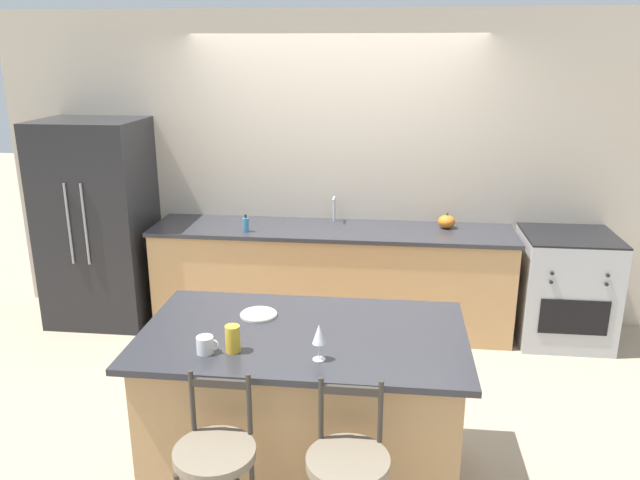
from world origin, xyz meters
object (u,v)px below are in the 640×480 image
object	(u,v)px
dinner_plate	(259,314)
soap_bottle	(246,225)
refrigerator	(99,223)
coffee_mug	(206,345)
oven_range	(564,287)
tumbler_cup	(233,339)
bar_stool_near	(216,473)
pumpkin_decoration	(447,222)
wine_glass	(319,335)

from	to	relation	value
dinner_plate	soap_bottle	xyz separation A→B (m)	(-0.46, 1.69, 0.04)
refrigerator	coffee_mug	bearing A→B (deg)	-54.37
dinner_plate	oven_range	bearing A→B (deg)	40.13
refrigerator	tumbler_cup	size ratio (longest dim) A/B	12.90
bar_stool_near	pumpkin_decoration	world-z (taller)	pumpkin_decoration
oven_range	coffee_mug	world-z (taller)	coffee_mug
dinner_plate	wine_glass	xyz separation A→B (m)	(0.40, -0.48, 0.12)
soap_bottle	refrigerator	bearing A→B (deg)	173.46
oven_range	wine_glass	bearing A→B (deg)	-127.57
oven_range	dinner_plate	bearing A→B (deg)	-139.87
dinner_plate	tumbler_cup	bearing A→B (deg)	-94.72
bar_stool_near	pumpkin_decoration	xyz separation A→B (m)	(1.23, 2.90, 0.42)
refrigerator	tumbler_cup	bearing A→B (deg)	-51.88
oven_range	soap_bottle	xyz separation A→B (m)	(-2.67, -0.17, 0.51)
dinner_plate	tumbler_cup	world-z (taller)	tumbler_cup
refrigerator	oven_range	world-z (taller)	refrigerator
coffee_mug	tumbler_cup	bearing A→B (deg)	13.39
dinner_plate	pumpkin_decoration	bearing A→B (deg)	58.67
coffee_mug	tumbler_cup	size ratio (longest dim) A/B	0.83
bar_stool_near	tumbler_cup	size ratio (longest dim) A/B	7.06
wine_glass	soap_bottle	world-z (taller)	wine_glass
oven_range	dinner_plate	xyz separation A→B (m)	(-2.20, -1.86, 0.47)
refrigerator	dinner_plate	xyz separation A→B (m)	(1.83, -1.84, 0.03)
refrigerator	dinner_plate	world-z (taller)	refrigerator
dinner_plate	pumpkin_decoration	xyz separation A→B (m)	(1.21, 1.99, 0.04)
dinner_plate	refrigerator	bearing A→B (deg)	134.82
refrigerator	coffee_mug	size ratio (longest dim) A/B	15.55
oven_range	coffee_mug	size ratio (longest dim) A/B	7.99
bar_stool_near	dinner_plate	size ratio (longest dim) A/B	4.67
tumbler_cup	pumpkin_decoration	bearing A→B (deg)	62.85
dinner_plate	pumpkin_decoration	distance (m)	2.33
wine_glass	tumbler_cup	distance (m)	0.45
pumpkin_decoration	refrigerator	bearing A→B (deg)	-177.20
bar_stool_near	coffee_mug	bearing A→B (deg)	109.67
pumpkin_decoration	soap_bottle	world-z (taller)	soap_bottle
wine_glass	pumpkin_decoration	world-z (taller)	wine_glass
refrigerator	wine_glass	distance (m)	3.23
refrigerator	coffee_mug	distance (m)	2.85
oven_range	refrigerator	bearing A→B (deg)	-179.77
wine_glass	coffee_mug	xyz separation A→B (m)	(-0.57, 0.01, -0.09)
oven_range	dinner_plate	size ratio (longest dim) A/B	4.38
wine_glass	soap_bottle	distance (m)	2.34
wine_glass	pumpkin_decoration	bearing A→B (deg)	71.89
oven_range	tumbler_cup	size ratio (longest dim) A/B	6.63
dinner_plate	coffee_mug	size ratio (longest dim) A/B	1.82
bar_stool_near	wine_glass	distance (m)	0.78
dinner_plate	soap_bottle	size ratio (longest dim) A/B	1.42
coffee_mug	soap_bottle	bearing A→B (deg)	97.73
bar_stool_near	coffee_mug	distance (m)	0.62
bar_stool_near	pumpkin_decoration	bearing A→B (deg)	67.04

